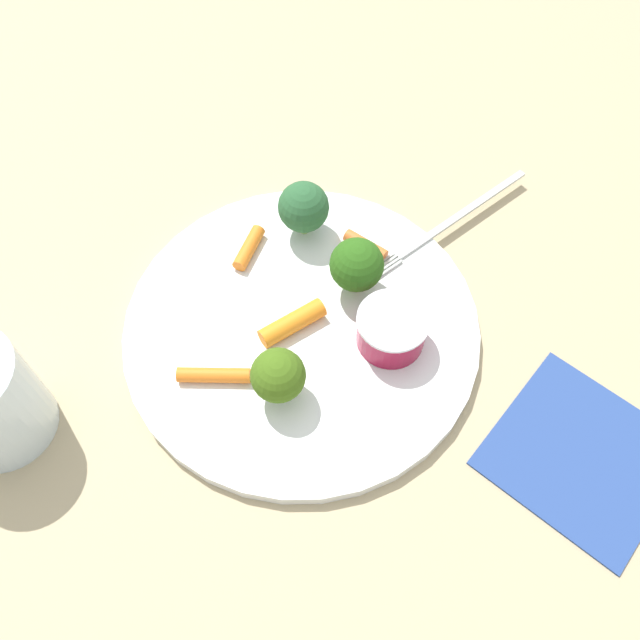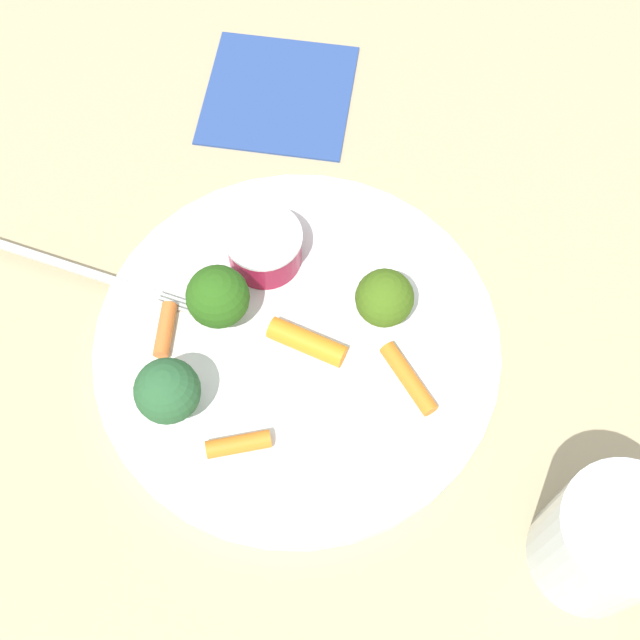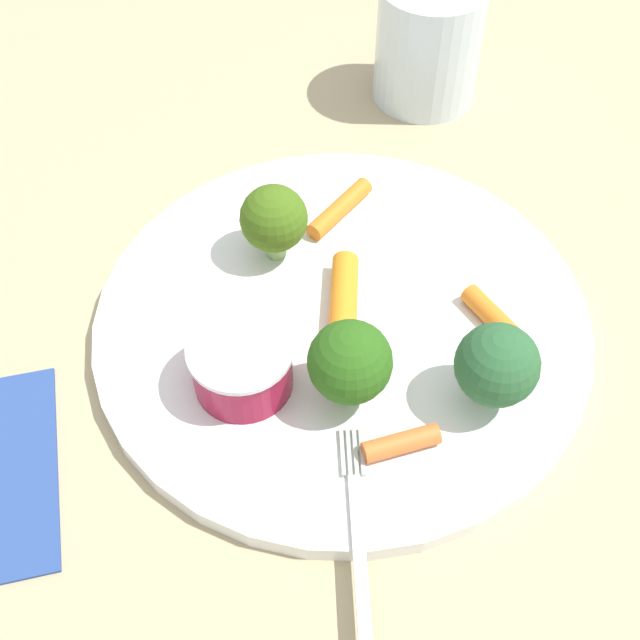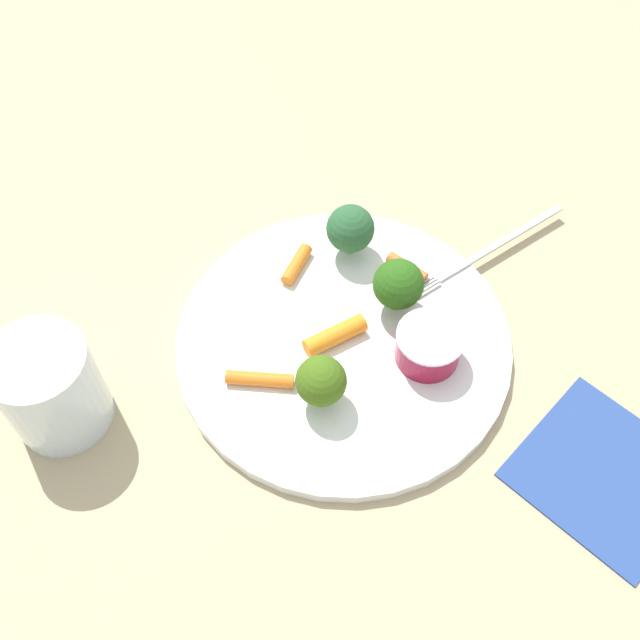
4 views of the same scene
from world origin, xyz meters
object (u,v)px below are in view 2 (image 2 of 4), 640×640
object	(u,v)px
broccoli_floret_0	(167,391)
napkin	(278,94)
plate	(297,345)
carrot_stick_1	(239,444)
sauce_cup	(264,247)
broccoli_floret_2	(218,297)
carrot_stick_2	(165,330)
drinking_glass	(606,541)
carrot_stick_3	(409,379)
fork	(84,272)
carrot_stick_0	(304,347)
broccoli_floret_1	(384,299)

from	to	relation	value
broccoli_floret_0	napkin	distance (m)	0.30
plate	carrot_stick_1	size ratio (longest dim) A/B	6.70
sauce_cup	broccoli_floret_2	xyz separation A→B (m)	(0.00, 0.06, 0.02)
carrot_stick_2	drinking_glass	world-z (taller)	drinking_glass
broccoli_floret_0	carrot_stick_3	world-z (taller)	broccoli_floret_0
drinking_glass	fork	bearing A→B (deg)	-0.92
carrot_stick_3	plate	bearing A→B (deg)	7.79
plate	napkin	bearing A→B (deg)	-55.94
plate	sauce_cup	distance (m)	0.08
carrot_stick_0	drinking_glass	distance (m)	0.24
drinking_glass	carrot_stick_0	bearing A→B (deg)	-7.65
carrot_stick_0	carrot_stick_3	xyz separation A→B (m)	(-0.08, -0.02, -0.00)
plate	broccoli_floret_0	distance (m)	0.11
drinking_glass	napkin	world-z (taller)	drinking_glass
sauce_cup	broccoli_floret_0	bearing A→B (deg)	93.11
carrot_stick_1	carrot_stick_3	distance (m)	0.13
broccoli_floret_1	carrot_stick_2	size ratio (longest dim) A/B	1.25
sauce_cup	napkin	bearing A→B (deg)	-62.41
carrot_stick_1	napkin	world-z (taller)	carrot_stick_1
sauce_cup	napkin	world-z (taller)	sauce_cup
sauce_cup	fork	size ratio (longest dim) A/B	0.31
carrot_stick_0	napkin	size ratio (longest dim) A/B	0.45
carrot_stick_2	drinking_glass	xyz separation A→B (m)	(-0.33, -0.01, 0.03)
plate	carrot_stick_3	world-z (taller)	carrot_stick_3
carrot_stick_2	fork	world-z (taller)	carrot_stick_2
sauce_cup	plate	bearing A→B (deg)	139.06
carrot_stick_0	napkin	xyz separation A→B (m)	(0.14, -0.20, -0.02)
carrot_stick_0	carrot_stick_3	bearing A→B (deg)	-167.87
plate	drinking_glass	xyz separation A→B (m)	(-0.24, 0.04, 0.04)
carrot_stick_3	fork	distance (m)	0.26
carrot_stick_1	napkin	distance (m)	0.32
broccoli_floret_1	carrot_stick_2	distance (m)	0.16
broccoli_floret_2	carrot_stick_0	distance (m)	0.07
plate	broccoli_floret_2	distance (m)	0.07
broccoli_floret_0	carrot_stick_1	world-z (taller)	broccoli_floret_0
plate	broccoli_floret_1	bearing A→B (deg)	-132.97
carrot_stick_1	napkin	bearing A→B (deg)	-63.97
carrot_stick_2	fork	size ratio (longest dim) A/B	0.22
broccoli_floret_2	carrot_stick_0	bearing A→B (deg)	-175.27
drinking_glass	carrot_stick_1	bearing A→B (deg)	12.47
sauce_cup	carrot_stick_2	distance (m)	0.10
carrot_stick_0	fork	size ratio (longest dim) A/B	0.30
carrot_stick_3	carrot_stick_1	bearing A→B (deg)	51.77
napkin	broccoli_floret_1	bearing A→B (deg)	139.75
broccoli_floret_0	carrot_stick_3	distance (m)	0.17
carrot_stick_3	fork	bearing A→B (deg)	9.20
carrot_stick_3	napkin	distance (m)	0.29
broccoli_floret_1	carrot_stick_2	xyz separation A→B (m)	(0.13, 0.09, -0.02)
broccoli_floret_0	carrot_stick_3	size ratio (longest dim) A/B	0.95
carrot_stick_3	napkin	xyz separation A→B (m)	(0.22, -0.19, -0.02)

